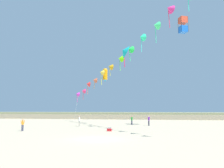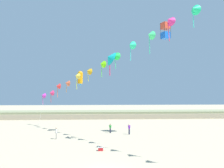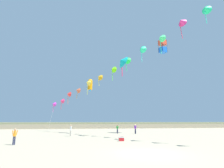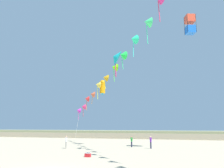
{
  "view_description": "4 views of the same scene",
  "coord_description": "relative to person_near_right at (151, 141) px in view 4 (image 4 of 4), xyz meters",
  "views": [
    {
      "loc": [
        5.2,
        -22.09,
        2.83
      ],
      "look_at": [
        -0.19,
        9.7,
        6.22
      ],
      "focal_mm": 38.0,
      "sensor_mm": 36.0,
      "label": 1
    },
    {
      "loc": [
        -0.72,
        -19.76,
        6.63
      ],
      "look_at": [
        1.07,
        8.11,
        7.77
      ],
      "focal_mm": 38.0,
      "sensor_mm": 36.0,
      "label": 2
    },
    {
      "loc": [
        -4.57,
        -12.64,
        2.27
      ],
      "look_at": [
        -0.5,
        13.63,
        7.91
      ],
      "focal_mm": 28.0,
      "sensor_mm": 36.0,
      "label": 3
    },
    {
      "loc": [
        9.12,
        -14.67,
        3.06
      ],
      "look_at": [
        1.03,
        12.16,
        8.02
      ],
      "focal_mm": 38.0,
      "sensor_mm": 36.0,
      "label": 4
    }
  ],
  "objects": [
    {
      "name": "large_kite_low_lead",
      "position": [
        6.02,
        -0.51,
        16.07
      ],
      "size": [
        1.57,
        1.57,
        2.7
      ],
      "color": "blue"
    },
    {
      "name": "person_mid_center",
      "position": [
        -3.01,
        1.51,
        -0.07
      ],
      "size": [
        0.46,
        0.42,
        1.56
      ],
      "color": "#282D4C",
      "rests_on": "ground"
    },
    {
      "name": "large_kite_high_solo",
      "position": [
        -3.47,
        -5.35,
        10.72
      ],
      "size": [
        2.15,
        2.5,
        3.62
      ],
      "color": "#14C2BF"
    },
    {
      "name": "kite_banner_string",
      "position": [
        -3.75,
        -3.74,
        10.73
      ],
      "size": [
        27.26,
        33.72,
        17.86
      ],
      "color": "#CB35B9"
    },
    {
      "name": "beach_cooler",
      "position": [
        -4.84,
        -10.79,
        -0.76
      ],
      "size": [
        0.58,
        0.41,
        0.46
      ],
      "color": "red",
      "rests_on": "ground"
    },
    {
      "name": "large_kite_mid_trail",
      "position": [
        -8.22,
        3.32,
        8.43
      ],
      "size": [
        1.33,
        1.32,
        2.68
      ],
      "color": "orange"
    },
    {
      "name": "person_far_left",
      "position": [
        -11.19,
        -3.28,
        0.01
      ],
      "size": [
        0.23,
        0.6,
        1.7
      ],
      "color": "gray",
      "rests_on": "ground"
    },
    {
      "name": "dune_ridge",
      "position": [
        -4.57,
        27.11,
        -0.05
      ],
      "size": [
        120.0,
        9.24,
        1.86
      ],
      "color": "tan",
      "rests_on": "ground"
    },
    {
      "name": "person_near_right",
      "position": [
        0.0,
        0.0,
        0.0
      ],
      "size": [
        0.41,
        0.53,
        1.69
      ],
      "color": "#282D4C",
      "rests_on": "ground"
    }
  ]
}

